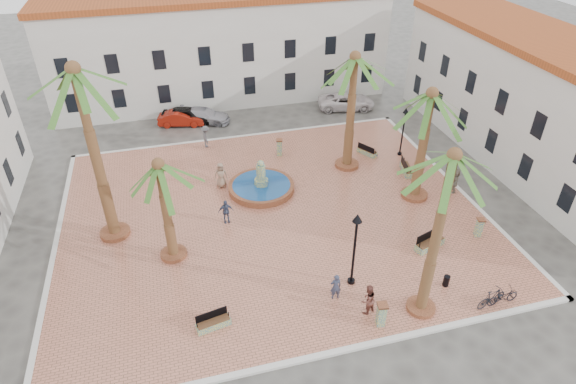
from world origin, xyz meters
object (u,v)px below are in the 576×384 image
(car_red, at_px, (181,118))
(palm_sw, at_px, (160,177))
(bench_s, at_px, (213,323))
(lamppost_s, at_px, (356,238))
(bench_e, at_px, (406,169))
(bicycle_b, at_px, (492,298))
(palm_ne, at_px, (354,71))
(palm_nw, at_px, (78,89))
(lamppost_e, at_px, (404,124))
(bench_ne, at_px, (367,152))
(bollard_se, at_px, (381,314))
(fountain, at_px, (261,186))
(bollard_e, at_px, (479,227))
(cyclist_a, at_px, (336,287))
(pedestrian_east, at_px, (455,180))
(palm_e, at_px, (430,107))
(bicycle_a, at_px, (503,297))
(pedestrian_fountain_b, at_px, (226,211))
(bollard_n, at_px, (279,147))
(pedestrian_fountain_a, at_px, (221,175))
(car_black, at_px, (187,115))
(cyclist_b, at_px, (368,299))
(bench_se, at_px, (430,243))
(palm_s, at_px, (450,174))
(car_silver, at_px, (204,116))
(litter_bin, at_px, (446,281))
(car_white, at_px, (346,101))

(car_red, bearing_deg, palm_sw, -174.22)
(bench_s, xyz_separation_m, lamppost_s, (7.45, 1.08, 2.80))
(bench_e, relative_size, bicycle_b, 1.04)
(palm_ne, bearing_deg, bench_s, -132.79)
(palm_nw, height_order, lamppost_e, palm_nw)
(bench_ne, relative_size, bollard_se, 1.20)
(fountain, xyz_separation_m, bicycle_b, (8.82, -13.20, 0.23))
(bollard_e, height_order, car_red, bollard_e)
(bench_ne, height_order, cyclist_a, cyclist_a)
(bench_s, distance_m, pedestrian_east, 18.82)
(lamppost_s, bearing_deg, bicycle_b, -28.64)
(bench_s, height_order, car_red, car_red)
(palm_e, xyz_separation_m, bollard_e, (1.68, -4.77, -5.77))
(car_red, bearing_deg, palm_nw, 172.20)
(bicycle_a, bearing_deg, pedestrian_fountain_b, 47.83)
(palm_nw, relative_size, bollard_n, 8.00)
(palm_ne, height_order, bollard_n, palm_ne)
(palm_nw, relative_size, pedestrian_fountain_a, 5.82)
(bollard_n, xyz_separation_m, pedestrian_east, (10.16, -7.86, 0.20))
(bench_ne, bearing_deg, palm_sw, 87.84)
(cyclist_a, bearing_deg, car_black, -72.83)
(bench_s, xyz_separation_m, cyclist_b, (7.44, -1.03, 0.61))
(lamppost_e, bearing_deg, bench_se, -107.07)
(lamppost_s, height_order, car_black, lamppost_s)
(palm_s, bearing_deg, bollard_e, 35.70)
(bicycle_b, bearing_deg, palm_ne, -3.29)
(pedestrian_east, bearing_deg, car_silver, -110.69)
(cyclist_b, bearing_deg, bench_se, -167.40)
(litter_bin, bearing_deg, pedestrian_fountain_b, 140.65)
(bench_ne, bearing_deg, palm_s, 137.22)
(palm_sw, bearing_deg, bench_s, -75.39)
(palm_e, relative_size, lamppost_s, 1.71)
(bench_ne, distance_m, cyclist_a, 15.28)
(palm_e, bearing_deg, pedestrian_fountain_b, 177.97)
(palm_e, height_order, litter_bin, palm_e)
(cyclist_a, relative_size, car_silver, 0.35)
(litter_bin, bearing_deg, car_silver, 113.09)
(palm_nw, bearing_deg, bench_ne, 15.48)
(bench_ne, height_order, bollard_se, bollard_se)
(pedestrian_fountain_a, relative_size, car_black, 0.43)
(palm_ne, xyz_separation_m, car_silver, (-9.23, 10.33, -6.74))
(palm_sw, xyz_separation_m, bench_s, (1.49, -5.71, -5.01))
(car_black, height_order, car_white, car_black)
(palm_ne, distance_m, bench_ne, 7.40)
(bench_ne, relative_size, cyclist_b, 0.96)
(palm_e, height_order, bench_ne, palm_e)
(pedestrian_fountain_b, bearing_deg, bench_e, 8.09)
(bench_s, height_order, bicycle_a, bicycle_a)
(fountain, distance_m, pedestrian_fountain_a, 2.86)
(palm_e, bearing_deg, bicycle_a, -91.45)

